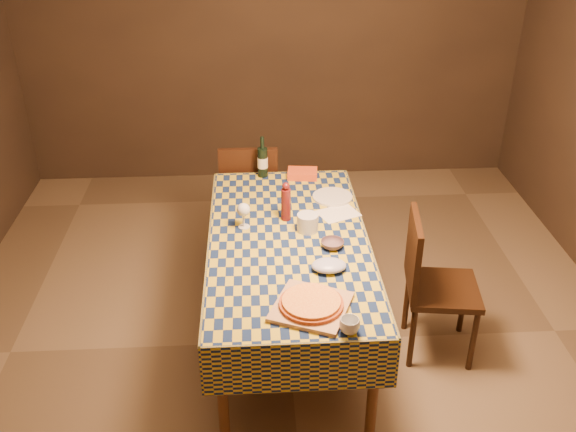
{
  "coord_description": "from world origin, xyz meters",
  "views": [
    {
      "loc": [
        -0.19,
        -3.19,
        2.74
      ],
      "look_at": [
        0.0,
        0.05,
        0.9
      ],
      "focal_mm": 40.0,
      "sensor_mm": 36.0,
      "label": 1
    }
  ],
  "objects_px": {
    "wine_bottle": "(263,162)",
    "white_plate": "(332,197)",
    "cutting_board": "(311,307)",
    "dining_table": "(289,251)",
    "chair_right": "(430,279)",
    "chair_far": "(249,193)",
    "pizza": "(311,303)",
    "bowl": "(332,244)"
  },
  "relations": [
    {
      "from": "wine_bottle",
      "to": "chair_far",
      "type": "distance_m",
      "value": 0.43
    },
    {
      "from": "chair_far",
      "to": "chair_right",
      "type": "distance_m",
      "value": 1.6
    },
    {
      "from": "pizza",
      "to": "bowl",
      "type": "height_order",
      "value": "pizza"
    },
    {
      "from": "chair_right",
      "to": "chair_far",
      "type": "bearing_deg",
      "value": 132.0
    },
    {
      "from": "wine_bottle",
      "to": "white_plate",
      "type": "bearing_deg",
      "value": -38.79
    },
    {
      "from": "wine_bottle",
      "to": "bowl",
      "type": "bearing_deg",
      "value": -68.74
    },
    {
      "from": "white_plate",
      "to": "chair_right",
      "type": "xyz_separation_m",
      "value": [
        0.52,
        -0.6,
        -0.25
      ]
    },
    {
      "from": "cutting_board",
      "to": "pizza",
      "type": "relative_size",
      "value": 0.86
    },
    {
      "from": "wine_bottle",
      "to": "chair_right",
      "type": "distance_m",
      "value": 1.41
    },
    {
      "from": "wine_bottle",
      "to": "chair_far",
      "type": "height_order",
      "value": "wine_bottle"
    },
    {
      "from": "bowl",
      "to": "white_plate",
      "type": "xyz_separation_m",
      "value": [
        0.07,
        0.6,
        -0.01
      ]
    },
    {
      "from": "chair_far",
      "to": "pizza",
      "type": "bearing_deg",
      "value": -80.2
    },
    {
      "from": "dining_table",
      "to": "chair_right",
      "type": "relative_size",
      "value": 1.98
    },
    {
      "from": "dining_table",
      "to": "wine_bottle",
      "type": "bearing_deg",
      "value": 98.46
    },
    {
      "from": "cutting_board",
      "to": "chair_far",
      "type": "distance_m",
      "value": 1.79
    },
    {
      "from": "wine_bottle",
      "to": "white_plate",
      "type": "distance_m",
      "value": 0.58
    },
    {
      "from": "white_plate",
      "to": "chair_right",
      "type": "distance_m",
      "value": 0.84
    },
    {
      "from": "bowl",
      "to": "chair_right",
      "type": "relative_size",
      "value": 0.14
    },
    {
      "from": "bowl",
      "to": "chair_right",
      "type": "distance_m",
      "value": 0.65
    },
    {
      "from": "cutting_board",
      "to": "white_plate",
      "type": "bearing_deg",
      "value": 78.05
    },
    {
      "from": "dining_table",
      "to": "white_plate",
      "type": "height_order",
      "value": "white_plate"
    },
    {
      "from": "wine_bottle",
      "to": "chair_right",
      "type": "bearing_deg",
      "value": -44.79
    },
    {
      "from": "wine_bottle",
      "to": "white_plate",
      "type": "height_order",
      "value": "wine_bottle"
    },
    {
      "from": "pizza",
      "to": "white_plate",
      "type": "relative_size",
      "value": 1.56
    },
    {
      "from": "pizza",
      "to": "wine_bottle",
      "type": "distance_m",
      "value": 1.54
    },
    {
      "from": "pizza",
      "to": "chair_far",
      "type": "xyz_separation_m",
      "value": [
        -0.3,
        1.75,
        -0.28
      ]
    },
    {
      "from": "chair_far",
      "to": "chair_right",
      "type": "bearing_deg",
      "value": -48.0
    },
    {
      "from": "bowl",
      "to": "white_plate",
      "type": "distance_m",
      "value": 0.61
    },
    {
      "from": "wine_bottle",
      "to": "white_plate",
      "type": "relative_size",
      "value": 1.12
    },
    {
      "from": "dining_table",
      "to": "chair_far",
      "type": "bearing_deg",
      "value": 101.88
    },
    {
      "from": "cutting_board",
      "to": "white_plate",
      "type": "xyz_separation_m",
      "value": [
        0.25,
        1.16,
        -0.0
      ]
    },
    {
      "from": "pizza",
      "to": "white_plate",
      "type": "xyz_separation_m",
      "value": [
        0.25,
        1.16,
        -0.03
      ]
    },
    {
      "from": "cutting_board",
      "to": "wine_bottle",
      "type": "distance_m",
      "value": 1.54
    },
    {
      "from": "wine_bottle",
      "to": "chair_far",
      "type": "xyz_separation_m",
      "value": [
        -0.1,
        0.23,
        -0.36
      ]
    },
    {
      "from": "bowl",
      "to": "wine_bottle",
      "type": "xyz_separation_m",
      "value": [
        -0.37,
        0.96,
        0.09
      ]
    },
    {
      "from": "bowl",
      "to": "dining_table",
      "type": "bearing_deg",
      "value": 158.14
    },
    {
      "from": "cutting_board",
      "to": "chair_right",
      "type": "height_order",
      "value": "chair_right"
    },
    {
      "from": "cutting_board",
      "to": "white_plate",
      "type": "distance_m",
      "value": 1.19
    },
    {
      "from": "dining_table",
      "to": "chair_right",
      "type": "height_order",
      "value": "chair_right"
    },
    {
      "from": "dining_table",
      "to": "cutting_board",
      "type": "distance_m",
      "value": 0.67
    },
    {
      "from": "pizza",
      "to": "wine_bottle",
      "type": "height_order",
      "value": "wine_bottle"
    },
    {
      "from": "wine_bottle",
      "to": "dining_table",
      "type": "bearing_deg",
      "value": -81.54
    }
  ]
}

